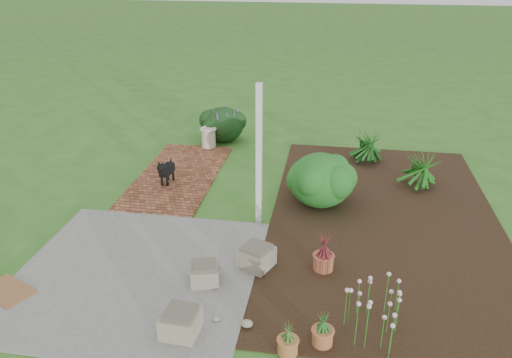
% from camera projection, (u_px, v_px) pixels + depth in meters
% --- Properties ---
extents(ground, '(80.00, 80.00, 0.00)m').
position_uv_depth(ground, '(241.00, 224.00, 8.79)').
color(ground, '#336720').
rests_on(ground, ground).
extents(concrete_patio, '(3.50, 3.50, 0.04)m').
position_uv_depth(concrete_patio, '(136.00, 274.00, 7.39)').
color(concrete_patio, slate).
rests_on(concrete_patio, ground).
extents(brick_path, '(1.60, 3.50, 0.04)m').
position_uv_depth(brick_path, '(178.00, 176.00, 10.59)').
color(brick_path, brown).
rests_on(brick_path, ground).
extents(garden_bed, '(4.00, 7.00, 0.03)m').
position_uv_depth(garden_bed, '(384.00, 220.00, 8.86)').
color(garden_bed, black).
rests_on(garden_bed, ground).
extents(veranda_post, '(0.10, 0.10, 2.50)m').
position_uv_depth(veranda_post, '(259.00, 157.00, 8.31)').
color(veranda_post, white).
rests_on(veranda_post, ground).
extents(stone_trough_near, '(0.47, 0.47, 0.29)m').
position_uv_depth(stone_trough_near, '(181.00, 323.00, 6.18)').
color(stone_trough_near, gray).
rests_on(stone_trough_near, concrete_patio).
extents(stone_trough_mid, '(0.48, 0.48, 0.26)m').
position_uv_depth(stone_trough_mid, '(205.00, 274.00, 7.14)').
color(stone_trough_mid, '#706855').
rests_on(stone_trough_mid, concrete_patio).
extents(stone_trough_far, '(0.60, 0.60, 0.30)m').
position_uv_depth(stone_trough_far, '(256.00, 257.00, 7.49)').
color(stone_trough_far, '#736759').
rests_on(stone_trough_far, concrete_patio).
extents(coir_doormat, '(0.87, 0.73, 0.02)m').
position_uv_depth(coir_doormat, '(7.00, 291.00, 6.98)').
color(coir_doormat, brown).
rests_on(coir_doormat, concrete_patio).
extents(black_dog, '(0.22, 0.60, 0.51)m').
position_uv_depth(black_dog, '(166.00, 170.00, 10.07)').
color(black_dog, black).
rests_on(black_dog, brick_path).
extents(cream_ceramic_urn, '(0.40, 0.40, 0.46)m').
position_uv_depth(cream_ceramic_urn, '(209.00, 138.00, 12.01)').
color(cream_ceramic_urn, beige).
rests_on(cream_ceramic_urn, brick_path).
extents(evergreen_shrub, '(1.36, 1.36, 1.00)m').
position_uv_depth(evergreen_shrub, '(321.00, 179.00, 9.23)').
color(evergreen_shrub, '#14441B').
rests_on(evergreen_shrub, garden_bed).
extents(agapanthus_clump_back, '(1.13, 1.13, 0.90)m').
position_uv_depth(agapanthus_clump_back, '(420.00, 166.00, 9.92)').
color(agapanthus_clump_back, '#0D3D0D').
rests_on(agapanthus_clump_back, garden_bed).
extents(agapanthus_clump_front, '(1.15, 1.15, 0.86)m').
position_uv_depth(agapanthus_clump_front, '(367.00, 143.00, 11.13)').
color(agapanthus_clump_front, '#133E15').
rests_on(agapanthus_clump_front, garden_bed).
extents(pink_flower_patch, '(1.26, 1.26, 0.67)m').
position_uv_depth(pink_flower_patch, '(381.00, 311.00, 6.12)').
color(pink_flower_patch, '#113D0F').
rests_on(pink_flower_patch, garden_bed).
extents(terracotta_pot_bronze, '(0.38, 0.38, 0.25)m').
position_uv_depth(terracotta_pot_bronze, '(323.00, 262.00, 7.45)').
color(terracotta_pot_bronze, '#A95539').
rests_on(terracotta_pot_bronze, garden_bed).
extents(terracotta_pot_small_left, '(0.30, 0.30, 0.21)m').
position_uv_depth(terracotta_pot_small_left, '(323.00, 337.00, 6.04)').
color(terracotta_pot_small_left, '#AF633B').
rests_on(terracotta_pot_small_left, garden_bed).
extents(terracotta_pot_small_right, '(0.28, 0.28, 0.20)m').
position_uv_depth(terracotta_pot_small_right, '(288.00, 346.00, 5.90)').
color(terracotta_pot_small_right, '#AF683B').
rests_on(terracotta_pot_small_right, garden_bed).
extents(purple_flowering_bush, '(1.33, 1.33, 0.87)m').
position_uv_depth(purple_flowering_bush, '(223.00, 124.00, 12.44)').
color(purple_flowering_bush, black).
rests_on(purple_flowering_bush, ground).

